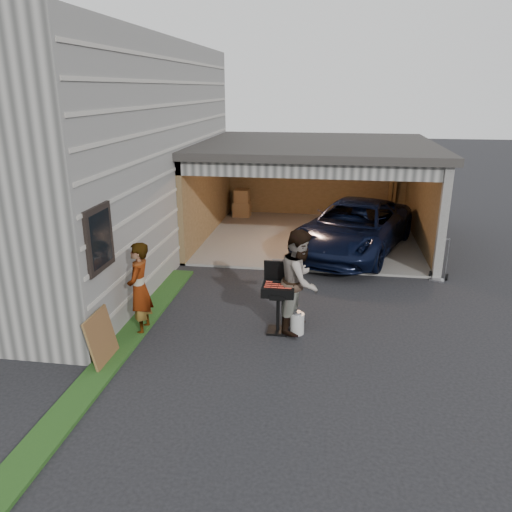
# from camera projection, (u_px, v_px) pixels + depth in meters

# --- Properties ---
(ground) EXTENTS (80.00, 80.00, 0.00)m
(ground) POSITION_uv_depth(u_px,v_px,m) (254.00, 335.00, 9.29)
(ground) COLOR black
(ground) RESTS_ON ground
(house) EXTENTS (7.00, 11.00, 5.50)m
(house) POSITION_uv_depth(u_px,v_px,m) (51.00, 153.00, 13.02)
(house) COLOR #474744
(house) RESTS_ON ground
(groundcover_strip) EXTENTS (0.50, 8.00, 0.06)m
(groundcover_strip) POSITION_uv_depth(u_px,v_px,m) (118.00, 351.00, 8.67)
(groundcover_strip) COLOR #193814
(groundcover_strip) RESTS_ON ground
(garage) EXTENTS (6.80, 6.30, 2.90)m
(garage) POSITION_uv_depth(u_px,v_px,m) (314.00, 176.00, 14.95)
(garage) COLOR #605E59
(garage) RESTS_ON ground
(minivan) EXTENTS (3.80, 5.45, 1.38)m
(minivan) POSITION_uv_depth(u_px,v_px,m) (354.00, 229.00, 13.66)
(minivan) COLOR black
(minivan) RESTS_ON ground
(woman) EXTENTS (0.46, 0.67, 1.76)m
(woman) POSITION_uv_depth(u_px,v_px,m) (139.00, 289.00, 9.13)
(woman) COLOR silver
(woman) RESTS_ON ground
(man) EXTENTS (0.90, 1.07, 1.96)m
(man) POSITION_uv_depth(u_px,v_px,m) (300.00, 281.00, 9.22)
(man) COLOR #4F2D1F
(man) RESTS_ON ground
(bbq_grill) EXTENTS (0.60, 0.53, 1.34)m
(bbq_grill) POSITION_uv_depth(u_px,v_px,m) (278.00, 292.00, 9.19)
(bbq_grill) COLOR black
(bbq_grill) RESTS_ON ground
(propane_tank) EXTENTS (0.30, 0.30, 0.40)m
(propane_tank) POSITION_uv_depth(u_px,v_px,m) (297.00, 324.00, 9.30)
(propane_tank) COLOR #B9B9B4
(propane_tank) RESTS_ON ground
(plywood_panel) EXTENTS (0.22, 0.80, 0.89)m
(plywood_panel) POSITION_uv_depth(u_px,v_px,m) (102.00, 339.00, 8.23)
(plywood_panel) COLOR #57361D
(plywood_panel) RESTS_ON ground
(hand_truck) EXTENTS (0.47, 0.43, 1.04)m
(hand_truck) POSITION_uv_depth(u_px,v_px,m) (439.00, 272.00, 11.91)
(hand_truck) COLOR gray
(hand_truck) RESTS_ON ground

